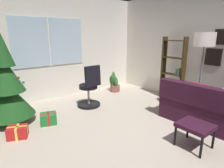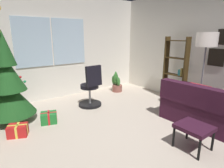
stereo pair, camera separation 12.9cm
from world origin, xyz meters
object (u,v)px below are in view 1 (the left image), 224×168
at_px(bookshelf, 173,73).
at_px(floor_lamp, 204,44).
at_px(gift_box_red, 18,132).
at_px(couch, 224,111).
at_px(footstool, 195,127).
at_px(office_chair, 90,90).
at_px(holiday_tree, 7,86).
at_px(potted_plant, 115,84).
at_px(gift_box_green, 49,119).

xyz_separation_m(bookshelf, floor_lamp, (-0.40, -0.93, 0.79)).
relative_size(gift_box_red, floor_lamp, 0.22).
distance_m(couch, bookshelf, 1.70).
relative_size(bookshelf, floor_lamp, 0.95).
height_order(couch, floor_lamp, floor_lamp).
distance_m(footstool, floor_lamp, 1.85).
bearing_deg(gift_box_red, office_chair, 14.90).
bearing_deg(holiday_tree, office_chair, -7.32).
bearing_deg(footstool, bookshelf, 42.94).
relative_size(couch, gift_box_red, 5.19).
height_order(footstool, potted_plant, potted_plant).
distance_m(office_chair, potted_plant, 1.40).
height_order(footstool, gift_box_green, footstool).
xyz_separation_m(footstool, gift_box_red, (-2.08, 2.01, -0.23)).
distance_m(gift_box_red, bookshelf, 3.84).
bearing_deg(floor_lamp, bookshelf, 66.82).
distance_m(couch, floor_lamp, 1.38).
height_order(couch, gift_box_red, couch).
xyz_separation_m(footstool, potted_plant, (0.91, 3.06, -0.11)).
bearing_deg(office_chair, potted_plant, 25.19).
height_order(couch, gift_box_green, couch).
xyz_separation_m(office_chair, bookshelf, (2.03, -0.91, 0.32)).
height_order(holiday_tree, potted_plant, holiday_tree).
bearing_deg(bookshelf, potted_plant, 117.20).
bearing_deg(holiday_tree, potted_plant, 7.20).
bearing_deg(holiday_tree, couch, -40.08).
relative_size(office_chair, bookshelf, 0.62).
bearing_deg(potted_plant, gift_box_green, -159.97).
xyz_separation_m(holiday_tree, floor_lamp, (3.33, -2.05, 0.76)).
relative_size(bookshelf, potted_plant, 2.67).
bearing_deg(gift_box_red, footstool, -43.92).
height_order(gift_box_red, floor_lamp, floor_lamp).
bearing_deg(floor_lamp, office_chair, 131.61).
bearing_deg(footstool, holiday_tree, 127.25).
relative_size(holiday_tree, office_chair, 2.18).
distance_m(floor_lamp, potted_plant, 2.77).
xyz_separation_m(holiday_tree, office_chair, (1.70, -0.22, -0.35)).
relative_size(footstool, office_chair, 0.47).
height_order(office_chair, floor_lamp, floor_lamp).
distance_m(footstool, potted_plant, 3.19).
bearing_deg(gift_box_red, holiday_tree, 86.60).
relative_size(gift_box_red, potted_plant, 0.61).
relative_size(couch, footstool, 4.11).
distance_m(couch, holiday_tree, 4.17).
bearing_deg(potted_plant, office_chair, -154.81).
height_order(holiday_tree, office_chair, holiday_tree).
distance_m(holiday_tree, gift_box_green, 0.99).
xyz_separation_m(footstool, floor_lamp, (1.28, 0.63, 1.18)).
bearing_deg(holiday_tree, gift_box_green, -41.71).
relative_size(couch, office_chair, 1.92).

